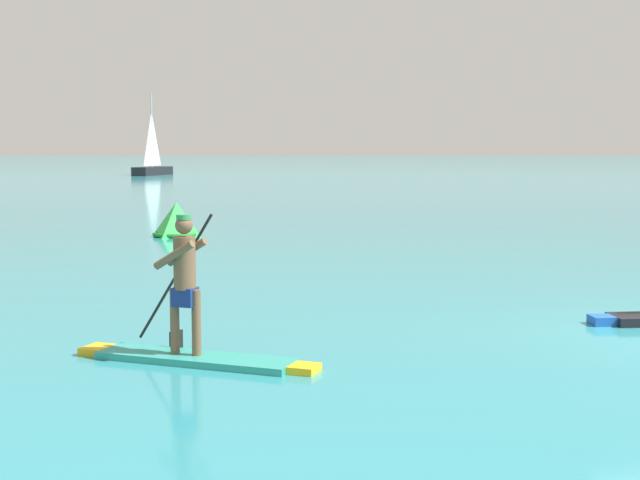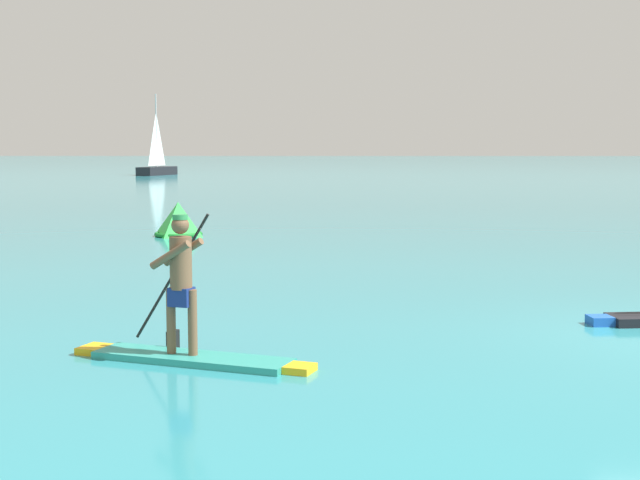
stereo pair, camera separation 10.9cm
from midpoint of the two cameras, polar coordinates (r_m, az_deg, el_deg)
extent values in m
cube|color=teal|center=(10.76, -8.15, -7.46)|extent=(2.48, 1.36, 0.08)
cube|color=yellow|center=(11.46, -14.19, -6.75)|extent=(0.42, 0.48, 0.08)
cube|color=yellow|center=(10.20, -1.33, -8.15)|extent=(0.40, 0.43, 0.08)
cylinder|color=brown|center=(10.81, -9.48, -5.09)|extent=(0.11, 0.11, 0.78)
cylinder|color=brown|center=(10.67, -8.14, -5.21)|extent=(0.11, 0.11, 0.78)
cube|color=navy|center=(10.68, -8.84, -3.58)|extent=(0.32, 0.29, 0.22)
cylinder|color=brown|center=(10.62, -8.87, -1.46)|extent=(0.26, 0.26, 0.62)
sphere|color=brown|center=(10.58, -8.91, 0.93)|extent=(0.21, 0.21, 0.21)
cylinder|color=#338C4C|center=(10.57, -8.92, 1.44)|extent=(0.18, 0.18, 0.06)
cylinder|color=brown|center=(10.50, -9.53, -0.95)|extent=(0.53, 0.29, 0.38)
cylinder|color=brown|center=(10.77, -8.72, -0.76)|extent=(0.53, 0.29, 0.38)
cylinder|color=black|center=(11.16, -9.45, -2.34)|extent=(1.00, 0.40, 1.60)
cube|color=black|center=(11.31, -9.38, -6.50)|extent=(0.14, 0.22, 0.32)
cube|color=blue|center=(13.43, 17.21, -4.88)|extent=(0.35, 0.36, 0.13)
pyramid|color=green|center=(25.61, -9.21, 1.31)|extent=(1.45, 1.45, 0.96)
torus|color=#167226|center=(25.65, -9.19, 0.37)|extent=(1.35, 1.35, 0.12)
cube|color=black|center=(80.00, -10.61, 4.32)|extent=(2.89, 4.94, 0.73)
cylinder|color=#B2B2B7|center=(79.98, -10.66, 6.84)|extent=(0.12, 0.12, 6.30)
pyramid|color=white|center=(79.97, -10.65, 6.35)|extent=(0.75, 2.05, 4.73)
camera|label=1|loc=(0.05, -90.18, -0.02)|focal=50.47mm
camera|label=2|loc=(0.05, 89.82, 0.02)|focal=50.47mm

